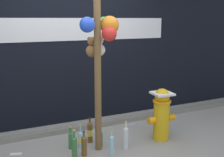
{
  "coord_description": "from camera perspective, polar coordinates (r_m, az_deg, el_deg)",
  "views": [
    {
      "loc": [
        -1.49,
        -3.27,
        1.81
      ],
      "look_at": [
        0.17,
        0.21,
        1.0
      ],
      "focal_mm": 45.9,
      "sensor_mm": 36.0,
      "label": 1
    }
  ],
  "objects": [
    {
      "name": "ground_plane",
      "position": [
        4.02,
        -0.92,
        -14.94
      ],
      "size": [
        14.0,
        14.0,
        0.0
      ],
      "primitive_type": "plane",
      "color": "gray"
    },
    {
      "name": "building_wall",
      "position": [
        5.03,
        -8.44,
        11.44
      ],
      "size": [
        10.0,
        0.21,
        3.57
      ],
      "color": "black",
      "rests_on": "ground_plane"
    },
    {
      "name": "curb_strip",
      "position": [
        4.86,
        -5.95,
        -9.59
      ],
      "size": [
        8.0,
        0.12,
        0.08
      ],
      "primitive_type": "cube",
      "color": "slate",
      "rests_on": "ground_plane"
    },
    {
      "name": "memorial_post",
      "position": [
        3.8,
        -2.41,
        10.64
      ],
      "size": [
        0.66,
        0.43,
        2.87
      ],
      "color": "brown",
      "rests_on": "ground_plane"
    },
    {
      "name": "fire_hydrant",
      "position": [
        4.4,
        9.83,
        -6.82
      ],
      "size": [
        0.45,
        0.3,
        0.8
      ],
      "color": "gold",
      "rests_on": "ground_plane"
    },
    {
      "name": "bottle_0",
      "position": [
        4.17,
        -6.25,
        -11.96
      ],
      "size": [
        0.07,
        0.07,
        0.35
      ],
      "color": "#93CCE0",
      "rests_on": "ground_plane"
    },
    {
      "name": "bottle_1",
      "position": [
        4.17,
        -8.26,
        -11.96
      ],
      "size": [
        0.06,
        0.06,
        0.33
      ],
      "color": "#337038",
      "rests_on": "ground_plane"
    },
    {
      "name": "bottle_2",
      "position": [
        3.95,
        -0.07,
        -13.01
      ],
      "size": [
        0.06,
        0.06,
        0.39
      ],
      "color": "#93CCE0",
      "rests_on": "ground_plane"
    },
    {
      "name": "bottle_3",
      "position": [
        4.33,
        -4.41,
        -10.56
      ],
      "size": [
        0.08,
        0.08,
        0.39
      ],
      "color": "brown",
      "rests_on": "ground_plane"
    },
    {
      "name": "bottle_4",
      "position": [
        3.88,
        -7.52,
        -13.37
      ],
      "size": [
        0.07,
        0.07,
        0.4
      ],
      "color": "#337038",
      "rests_on": "ground_plane"
    },
    {
      "name": "bottle_5",
      "position": [
        3.95,
        -5.57,
        -13.11
      ],
      "size": [
        0.07,
        0.07,
        0.35
      ],
      "color": "brown",
      "rests_on": "ground_plane"
    },
    {
      "name": "bottle_6",
      "position": [
        4.22,
        -2.42,
        -11.67
      ],
      "size": [
        0.08,
        0.08,
        0.33
      ],
      "color": "#337038",
      "rests_on": "ground_plane"
    },
    {
      "name": "bottle_7",
      "position": [
        4.13,
        2.73,
        -11.5
      ],
      "size": [
        0.08,
        0.08,
        0.4
      ],
      "color": "silver",
      "rests_on": "ground_plane"
    },
    {
      "name": "litter_0",
      "position": [
        5.05,
        3.76,
        -9.17
      ],
      "size": [
        0.17,
        0.16,
        0.01
      ],
      "primitive_type": "cube",
      "rotation": [
        0.0,
        0.0,
        2.82
      ],
      "color": "#8C99B2",
      "rests_on": "ground_plane"
    },
    {
      "name": "litter_1",
      "position": [
        4.24,
        -18.59,
        -14.03
      ],
      "size": [
        0.17,
        0.12,
        0.01
      ],
      "primitive_type": "cube",
      "rotation": [
        0.0,
        0.0,
        2.78
      ],
      "color": "silver",
      "rests_on": "ground_plane"
    }
  ]
}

